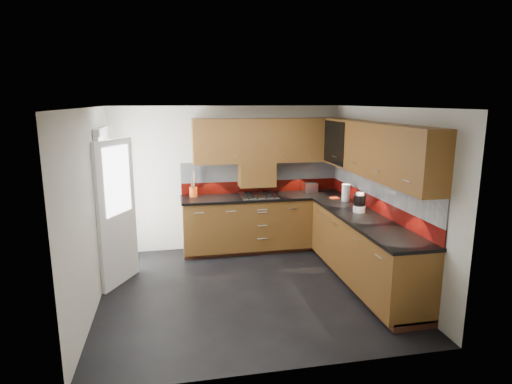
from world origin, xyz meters
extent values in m
cube|color=black|center=(0.00, 0.00, -0.01)|extent=(4.00, 3.80, 0.02)
cube|color=white|center=(0.00, 0.00, 2.45)|extent=(4.00, 3.80, 0.10)
cube|color=beige|center=(0.00, 1.84, 1.20)|extent=(4.00, 0.08, 2.64)
cube|color=beige|center=(0.00, -1.84, 1.20)|extent=(4.00, 0.08, 2.64)
cube|color=beige|center=(-1.94, 0.00, 1.20)|extent=(0.08, 3.80, 2.64)
cube|color=beige|center=(1.94, 0.00, 1.20)|extent=(0.08, 3.80, 2.64)
cube|color=#572F13|center=(0.55, 1.50, 0.48)|extent=(2.70, 0.60, 0.95)
cube|color=brown|center=(1.60, -0.10, 0.48)|extent=(0.60, 2.60, 0.95)
cube|color=#442013|center=(0.55, 1.53, 0.05)|extent=(2.70, 0.54, 0.10)
cube|color=#442013|center=(1.63, -0.10, 0.05)|extent=(0.54, 2.60, 0.10)
cube|color=black|center=(0.54, 1.49, 0.92)|extent=(2.72, 0.62, 0.04)
cube|color=black|center=(1.59, -0.12, 0.92)|extent=(0.62, 2.60, 0.04)
cube|color=maroon|center=(0.55, 1.79, 1.04)|extent=(2.70, 0.02, 0.20)
cube|color=#AFB4B8|center=(0.55, 1.79, 1.31)|extent=(2.70, 0.02, 0.34)
cube|color=maroon|center=(1.89, 0.20, 1.04)|extent=(0.02, 3.20, 0.20)
cube|color=#AFB4B8|center=(1.89, 0.20, 1.31)|extent=(0.02, 3.20, 0.34)
cube|color=#572F13|center=(0.65, 1.64, 1.84)|extent=(2.50, 0.33, 0.72)
cube|color=brown|center=(1.73, 0.04, 1.84)|extent=(0.33, 2.87, 0.72)
cube|color=silver|center=(0.50, 1.46, 1.63)|extent=(1.80, 0.01, 0.16)
cube|color=silver|center=(1.56, 0.00, 1.63)|extent=(0.01, 2.00, 0.16)
cube|color=#572F13|center=(0.45, 1.64, 1.28)|extent=(0.60, 0.33, 0.40)
cube|color=black|center=(1.56, 1.07, 1.84)|extent=(0.01, 0.80, 0.66)
cube|color=#FFD18C|center=(1.87, 1.07, 1.84)|extent=(0.01, 0.76, 0.64)
cube|color=black|center=(1.73, 1.07, 1.86)|extent=(0.29, 0.76, 0.01)
cylinder|color=black|center=(1.73, 0.82, 1.96)|extent=(0.07, 0.07, 0.16)
cylinder|color=black|center=(1.73, 0.97, 1.96)|extent=(0.07, 0.07, 0.16)
cylinder|color=white|center=(1.73, 1.12, 1.96)|extent=(0.07, 0.07, 0.16)
cylinder|color=black|center=(1.73, 1.27, 1.96)|extent=(0.07, 0.07, 0.16)
cube|color=white|center=(-1.86, 0.90, 1.02)|extent=(0.06, 0.95, 2.04)
cube|color=white|center=(-1.68, 0.55, 1.00)|extent=(0.42, 0.73, 1.98)
cube|color=white|center=(-1.65, 0.55, 1.45)|extent=(0.28, 0.50, 0.90)
cube|color=silver|center=(0.45, 1.48, 0.95)|extent=(0.60, 0.52, 0.02)
torus|color=black|center=(0.29, 1.36, 0.98)|extent=(0.13, 0.13, 0.02)
torus|color=black|center=(0.61, 1.36, 0.98)|extent=(0.13, 0.13, 0.02)
torus|color=black|center=(0.29, 1.60, 0.98)|extent=(0.13, 0.13, 0.02)
torus|color=black|center=(0.61, 1.60, 0.98)|extent=(0.13, 0.13, 0.02)
cube|color=black|center=(0.45, 1.23, 0.96)|extent=(0.45, 0.04, 0.02)
cylinder|color=#D04D13|center=(-0.61, 1.65, 1.02)|extent=(0.13, 0.13, 0.16)
cylinder|color=brown|center=(-0.60, 1.67, 1.21)|extent=(0.06, 0.03, 0.31)
cylinder|color=brown|center=(-0.59, 1.66, 1.20)|extent=(0.05, 0.04, 0.29)
cylinder|color=brown|center=(-0.61, 1.67, 1.22)|extent=(0.06, 0.01, 0.33)
cylinder|color=brown|center=(-0.59, 1.66, 1.19)|extent=(0.03, 0.05, 0.27)
cylinder|color=brown|center=(-0.62, 1.66, 1.21)|extent=(0.05, 0.04, 0.30)
cube|color=silver|center=(1.38, 1.61, 1.02)|extent=(0.24, 0.16, 0.16)
cube|color=black|center=(1.38, 1.61, 1.10)|extent=(0.18, 0.04, 0.01)
cube|color=black|center=(1.38, 1.65, 1.10)|extent=(0.18, 0.04, 0.01)
cylinder|color=white|center=(1.63, 0.19, 0.99)|extent=(0.17, 0.17, 0.09)
cylinder|color=black|center=(1.63, 0.19, 1.11)|extent=(0.16, 0.16, 0.15)
cylinder|color=white|center=(1.63, 0.19, 1.21)|extent=(0.11, 0.11, 0.04)
cylinder|color=white|center=(1.72, 0.87, 1.07)|extent=(0.15, 0.15, 0.27)
cube|color=red|center=(1.61, 1.08, 0.95)|extent=(0.14, 0.12, 0.01)
camera|label=1|loc=(-0.92, -5.25, 2.48)|focal=30.00mm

